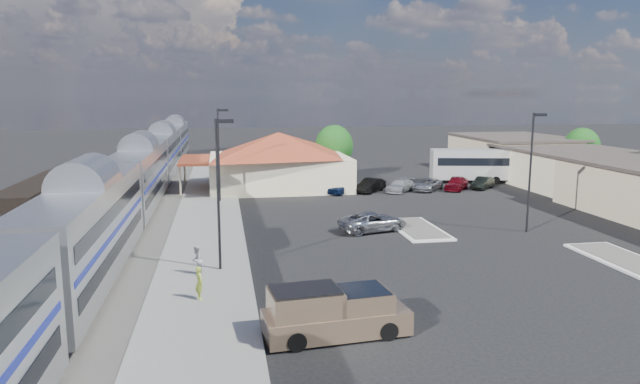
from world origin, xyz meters
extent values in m
plane|color=black|center=(0.00, 0.00, 0.00)|extent=(280.00, 280.00, 0.00)
cube|color=#4C4944|center=(-21.00, 8.00, 0.06)|extent=(16.00, 100.00, 0.12)
cube|color=gray|center=(-12.00, 6.00, 0.09)|extent=(5.50, 92.00, 0.18)
cube|color=silver|center=(-18.00, -7.05, 3.05)|extent=(3.00, 20.00, 5.00)
cube|color=black|center=(-18.00, -7.05, 0.30)|extent=(2.20, 16.00, 0.60)
cube|color=silver|center=(-18.00, 13.95, 3.05)|extent=(3.00, 20.00, 5.00)
cube|color=black|center=(-18.00, 13.95, 0.30)|extent=(2.20, 16.00, 0.60)
cube|color=silver|center=(-18.00, 34.95, 3.05)|extent=(3.00, 20.00, 5.00)
cube|color=black|center=(-18.00, 34.95, 0.30)|extent=(2.20, 16.00, 0.60)
cube|color=silver|center=(-18.00, 55.95, 3.05)|extent=(3.00, 20.00, 5.00)
cube|color=black|center=(-18.00, 55.95, 0.30)|extent=(2.20, 16.00, 0.60)
cube|color=black|center=(-24.00, 5.52, 2.20)|extent=(2.80, 14.00, 3.60)
cube|color=black|center=(-24.00, 5.52, 0.30)|extent=(2.20, 12.00, 0.60)
cylinder|color=black|center=(-24.00, 21.52, 2.10)|extent=(2.80, 14.00, 2.80)
cube|color=black|center=(-24.00, 21.52, 0.30)|extent=(2.20, 12.00, 0.60)
cube|color=beige|center=(-4.50, 24.00, 1.80)|extent=(15.00, 12.00, 3.60)
pyramid|color=maroon|center=(-4.50, 24.00, 4.90)|extent=(15.30, 12.24, 2.60)
cube|color=maroon|center=(-13.60, 24.00, 3.30)|extent=(3.20, 9.60, 0.25)
cube|color=#C6B28C|center=(28.00, 18.00, 2.00)|extent=(12.00, 18.00, 4.00)
cube|color=#3F3833|center=(28.00, 18.00, 4.15)|extent=(12.40, 18.40, 0.30)
cube|color=#C6B28C|center=(28.00, 32.00, 2.25)|extent=(12.00, 16.00, 4.50)
cube|color=#3F3833|center=(28.00, 32.00, 4.65)|extent=(12.40, 16.40, 0.30)
cube|color=silver|center=(4.00, 2.00, 0.07)|extent=(3.30, 7.50, 0.15)
cube|color=#4C4944|center=(4.00, 2.00, 0.16)|extent=(2.70, 6.90, 0.10)
cube|color=silver|center=(14.00, -8.00, 0.07)|extent=(3.30, 7.50, 0.15)
cube|color=#4C4944|center=(14.00, -8.00, 0.16)|extent=(2.70, 6.90, 0.10)
cylinder|color=black|center=(-11.00, -6.00, 4.50)|extent=(0.16, 0.16, 9.00)
cube|color=black|center=(-10.50, -6.00, 8.85)|extent=(1.00, 0.25, 0.22)
cylinder|color=black|center=(-11.00, 16.00, 4.50)|extent=(0.16, 0.16, 9.00)
cube|color=black|center=(-10.50, 16.00, 8.85)|extent=(1.00, 0.25, 0.22)
cylinder|color=black|center=(12.00, 0.00, 4.50)|extent=(0.16, 0.16, 9.00)
cube|color=black|center=(12.50, 0.00, 8.85)|extent=(1.00, 0.25, 0.22)
cylinder|color=#382314|center=(34.00, 26.00, 1.28)|extent=(0.30, 0.30, 2.55)
ellipsoid|color=#134414|center=(34.00, 26.00, 3.77)|extent=(4.41, 4.41, 4.87)
cylinder|color=#382314|center=(3.00, 30.00, 1.36)|extent=(0.30, 0.30, 2.73)
ellipsoid|color=#134414|center=(3.00, 30.00, 4.03)|extent=(4.71, 4.71, 5.21)
cube|color=#96785C|center=(-6.04, -16.03, 0.63)|extent=(6.46, 2.88, 1.03)
cube|color=#96785C|center=(-6.04, -16.03, 1.43)|extent=(2.58, 2.39, 1.08)
cube|color=#96785C|center=(-6.04, -16.03, 1.54)|extent=(3.21, 2.45, 1.25)
cylinder|color=black|center=(-3.94, -16.86, 0.41)|extent=(0.85, 0.40, 0.82)
cylinder|color=black|center=(-4.15, -14.82, 0.41)|extent=(0.85, 0.40, 0.82)
cylinder|color=black|center=(-7.94, -17.25, 0.41)|extent=(0.85, 0.40, 0.82)
cylinder|color=black|center=(-8.14, -15.21, 0.41)|extent=(0.85, 0.40, 0.82)
imported|color=#95979D|center=(0.53, 2.24, 0.74)|extent=(5.75, 3.73, 1.47)
cube|color=silver|center=(19.67, 23.50, 2.18)|extent=(12.48, 5.03, 3.46)
cube|color=black|center=(19.67, 23.50, 2.60)|extent=(11.53, 4.88, 0.91)
cylinder|color=black|center=(23.62, 21.48, 0.46)|extent=(0.96, 0.48, 0.91)
cylinder|color=black|center=(24.09, 23.81, 0.46)|extent=(0.96, 0.48, 0.91)
cylinder|color=black|center=(15.85, 23.07, 0.46)|extent=(0.96, 0.48, 0.91)
cylinder|color=black|center=(16.33, 25.40, 0.46)|extent=(0.96, 0.48, 0.91)
imported|color=#C6DD45|center=(-12.02, -10.92, 1.03)|extent=(0.57, 0.71, 1.70)
imported|color=silver|center=(-12.32, -6.81, 1.02)|extent=(0.86, 0.97, 1.67)
imported|color=#0C1A3D|center=(1.64, 18.98, 0.69)|extent=(3.98, 4.09, 1.39)
imported|color=black|center=(4.84, 19.28, 0.73)|extent=(4.15, 4.35, 1.47)
imported|color=silver|center=(8.04, 18.98, 0.66)|extent=(4.36, 4.70, 1.33)
imported|color=gray|center=(11.24, 19.28, 0.64)|extent=(4.67, 4.89, 1.29)
imported|color=maroon|center=(14.44, 18.98, 0.75)|extent=(4.13, 4.56, 1.50)
imported|color=black|center=(17.64, 19.28, 0.66)|extent=(3.81, 3.81, 1.32)
camera|label=1|loc=(-10.73, -38.94, 10.39)|focal=32.00mm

